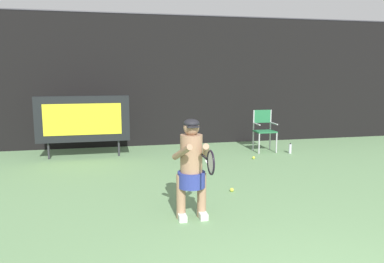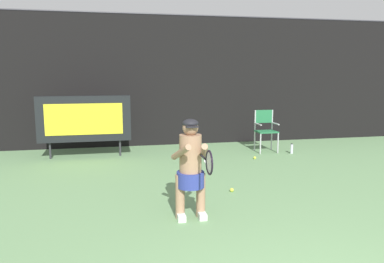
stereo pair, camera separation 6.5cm
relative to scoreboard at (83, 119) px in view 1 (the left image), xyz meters
name	(u,v)px [view 1 (the left image)]	position (x,y,z in m)	size (l,w,h in m)	color
backdrop_screen	(173,81)	(2.41, 1.26, 0.86)	(18.00, 0.12, 3.66)	black
scoreboard	(83,119)	(0.00, 0.00, 0.00)	(2.20, 0.21, 1.50)	black
umpire_chair	(264,128)	(4.57, -0.23, -0.33)	(0.52, 0.44, 1.08)	#B7B7BC
water_bottle	(290,149)	(5.13, -0.64, -0.82)	(0.07, 0.07, 0.27)	silver
tennis_player	(192,166)	(1.73, -4.32, -0.19)	(0.54, 0.62, 1.42)	white
tennis_racket	(210,162)	(1.83, -4.95, 0.01)	(0.03, 0.60, 0.31)	black
tennis_ball_loose	(254,158)	(3.97, -1.05, -0.91)	(0.07, 0.07, 0.07)	#CCDB3D
tennis_ball_spare	(232,190)	(2.66, -3.32, -0.91)	(0.07, 0.07, 0.07)	#CCDB3D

